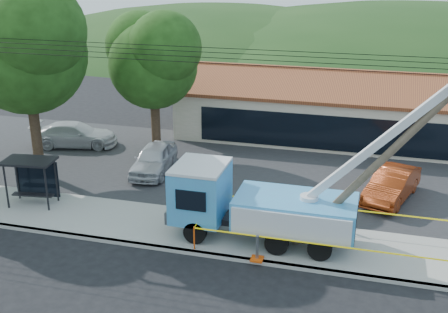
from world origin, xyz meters
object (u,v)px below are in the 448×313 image
object	(u,v)px
car_red	(390,201)
leaning_pole	(390,152)
utility_truck	(258,203)
car_silver	(154,174)
bus_shelter	(32,171)
car_white	(76,147)

from	to	relation	value
car_red	leaning_pole	bearing A→B (deg)	-76.86
utility_truck	leaning_pole	world-z (taller)	utility_truck
utility_truck	car_silver	size ratio (longest dim) A/B	2.60
leaning_pole	bus_shelter	world-z (taller)	leaning_pole
utility_truck	bus_shelter	size ratio (longest dim) A/B	4.67
utility_truck	bus_shelter	distance (m)	11.45
utility_truck	car_red	distance (m)	8.39
car_red	car_white	size ratio (longest dim) A/B	0.90
leaning_pole	car_white	world-z (taller)	leaning_pole
bus_shelter	car_red	world-z (taller)	bus_shelter
car_silver	car_red	size ratio (longest dim) A/B	0.98
leaning_pole	car_white	distance (m)	21.74
utility_truck	car_white	xyz separation A→B (m)	(-13.99, 9.14, -1.84)
leaning_pole	car_white	bearing A→B (deg)	154.49
car_silver	bus_shelter	bearing A→B (deg)	-131.82
utility_truck	leaning_pole	distance (m)	5.89
car_white	utility_truck	bearing A→B (deg)	-136.68
leaning_pole	car_red	size ratio (longest dim) A/B	1.74
utility_truck	car_silver	xyz separation A→B (m)	(-7.35, 6.19, -1.84)
utility_truck	car_red	world-z (taller)	utility_truck
leaning_pole	bus_shelter	bearing A→B (deg)	177.84
utility_truck	leaning_pole	size ratio (longest dim) A/B	1.46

